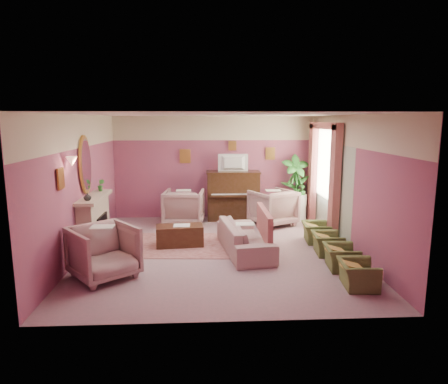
{
  "coord_description": "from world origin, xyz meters",
  "views": [
    {
      "loc": [
        -0.29,
        -8.0,
        2.7
      ],
      "look_at": [
        0.14,
        0.4,
        1.17
      ],
      "focal_mm": 32.0,
      "sensor_mm": 36.0,
      "label": 1
    }
  ],
  "objects_px": {
    "olive_chair_c": "(327,240)",
    "coffee_table": "(180,236)",
    "side_table": "(297,207)",
    "sofa": "(245,232)",
    "olive_chair_d": "(316,229)",
    "television": "(233,161)",
    "olive_chair_b": "(341,253)",
    "piano": "(233,196)",
    "floral_armchair_right": "(273,205)",
    "olive_chair_a": "(358,270)",
    "floral_armchair_front": "(104,249)",
    "floral_armchair_left": "(184,205)"
  },
  "relations": [
    {
      "from": "sofa",
      "to": "side_table",
      "type": "distance_m",
      "value": 3.16
    },
    {
      "from": "floral_armchair_front",
      "to": "olive_chair_d",
      "type": "relative_size",
      "value": 1.53
    },
    {
      "from": "coffee_table",
      "to": "olive_chair_c",
      "type": "bearing_deg",
      "value": -12.93
    },
    {
      "from": "olive_chair_d",
      "to": "side_table",
      "type": "relative_size",
      "value": 0.95
    },
    {
      "from": "floral_armchair_left",
      "to": "olive_chair_b",
      "type": "relative_size",
      "value": 1.53
    },
    {
      "from": "floral_armchair_right",
      "to": "side_table",
      "type": "distance_m",
      "value": 0.94
    },
    {
      "from": "olive_chair_c",
      "to": "sofa",
      "type": "bearing_deg",
      "value": 172.3
    },
    {
      "from": "olive_chair_d",
      "to": "side_table",
      "type": "bearing_deg",
      "value": 88.8
    },
    {
      "from": "television",
      "to": "olive_chair_b",
      "type": "distance_m",
      "value": 4.34
    },
    {
      "from": "sofa",
      "to": "side_table",
      "type": "relative_size",
      "value": 2.95
    },
    {
      "from": "piano",
      "to": "sofa",
      "type": "height_order",
      "value": "piano"
    },
    {
      "from": "floral_armchair_right",
      "to": "olive_chair_a",
      "type": "relative_size",
      "value": 1.53
    },
    {
      "from": "piano",
      "to": "floral_armchair_right",
      "type": "relative_size",
      "value": 1.37
    },
    {
      "from": "television",
      "to": "olive_chair_d",
      "type": "xyz_separation_m",
      "value": [
        1.7,
        -2.13,
        -1.31
      ]
    },
    {
      "from": "piano",
      "to": "floral_armchair_left",
      "type": "xyz_separation_m",
      "value": [
        -1.32,
        -0.53,
        -0.14
      ]
    },
    {
      "from": "piano",
      "to": "sofa",
      "type": "distance_m",
      "value": 2.79
    },
    {
      "from": "floral_armchair_left",
      "to": "side_table",
      "type": "distance_m",
      "value": 3.09
    },
    {
      "from": "olive_chair_d",
      "to": "olive_chair_a",
      "type": "bearing_deg",
      "value": -90.0
    },
    {
      "from": "floral_armchair_front",
      "to": "olive_chair_a",
      "type": "bearing_deg",
      "value": -8.21
    },
    {
      "from": "television",
      "to": "sofa",
      "type": "bearing_deg",
      "value": -89.09
    },
    {
      "from": "coffee_table",
      "to": "olive_chair_d",
      "type": "relative_size",
      "value": 1.5
    },
    {
      "from": "olive_chair_c",
      "to": "side_table",
      "type": "bearing_deg",
      "value": 89.14
    },
    {
      "from": "sofa",
      "to": "olive_chair_c",
      "type": "relative_size",
      "value": 3.09
    },
    {
      "from": "television",
      "to": "olive_chair_b",
      "type": "height_order",
      "value": "television"
    },
    {
      "from": "floral_armchair_left",
      "to": "olive_chair_b",
      "type": "bearing_deg",
      "value": -47.45
    },
    {
      "from": "sofa",
      "to": "olive_chair_d",
      "type": "height_order",
      "value": "sofa"
    },
    {
      "from": "sofa",
      "to": "floral_armchair_front",
      "type": "bearing_deg",
      "value": -153.94
    },
    {
      "from": "coffee_table",
      "to": "side_table",
      "type": "xyz_separation_m",
      "value": [
        3.07,
        2.19,
        0.12
      ]
    },
    {
      "from": "olive_chair_c",
      "to": "olive_chair_b",
      "type": "bearing_deg",
      "value": -90.0
    },
    {
      "from": "olive_chair_c",
      "to": "olive_chair_d",
      "type": "bearing_deg",
      "value": 90.0
    },
    {
      "from": "floral_armchair_front",
      "to": "olive_chair_c",
      "type": "distance_m",
      "value": 4.35
    },
    {
      "from": "floral_armchair_left",
      "to": "olive_chair_d",
      "type": "distance_m",
      "value": 3.45
    },
    {
      "from": "piano",
      "to": "television",
      "type": "bearing_deg",
      "value": -90.0
    },
    {
      "from": "coffee_table",
      "to": "olive_chair_b",
      "type": "bearing_deg",
      "value": -26.57
    },
    {
      "from": "floral_armchair_left",
      "to": "olive_chair_c",
      "type": "height_order",
      "value": "floral_armchair_left"
    },
    {
      "from": "sofa",
      "to": "olive_chair_c",
      "type": "height_order",
      "value": "sofa"
    },
    {
      "from": "olive_chair_b",
      "to": "olive_chair_d",
      "type": "height_order",
      "value": "same"
    },
    {
      "from": "piano",
      "to": "olive_chair_c",
      "type": "relative_size",
      "value": 2.09
    },
    {
      "from": "piano",
      "to": "olive_chair_d",
      "type": "relative_size",
      "value": 2.09
    },
    {
      "from": "floral_armchair_left",
      "to": "olive_chair_a",
      "type": "distance_m",
      "value": 5.1
    },
    {
      "from": "television",
      "to": "olive_chair_a",
      "type": "bearing_deg",
      "value": -69.66
    },
    {
      "from": "sofa",
      "to": "side_table",
      "type": "height_order",
      "value": "sofa"
    },
    {
      "from": "coffee_table",
      "to": "floral_armchair_right",
      "type": "height_order",
      "value": "floral_armchair_right"
    },
    {
      "from": "olive_chair_c",
      "to": "coffee_table",
      "type": "bearing_deg",
      "value": 167.07
    },
    {
      "from": "olive_chair_d",
      "to": "floral_armchair_left",
      "type": "bearing_deg",
      "value": 151.36
    },
    {
      "from": "floral_armchair_left",
      "to": "olive_chair_a",
      "type": "xyz_separation_m",
      "value": [
        3.02,
        -4.11,
        -0.22
      ]
    },
    {
      "from": "television",
      "to": "floral_armchair_left",
      "type": "distance_m",
      "value": 1.78
    },
    {
      "from": "sofa",
      "to": "floral_armchair_right",
      "type": "height_order",
      "value": "floral_armchair_right"
    },
    {
      "from": "floral_armchair_right",
      "to": "olive_chair_a",
      "type": "distance_m",
      "value": 4.06
    },
    {
      "from": "sofa",
      "to": "olive_chair_b",
      "type": "distance_m",
      "value": 1.96
    }
  ]
}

